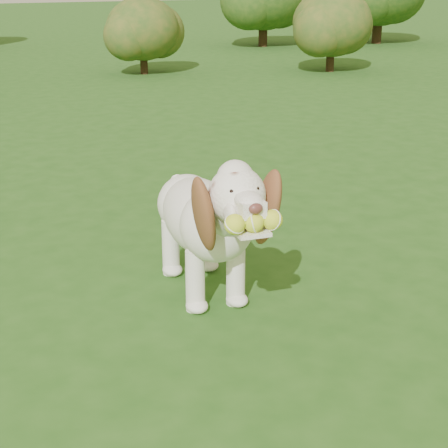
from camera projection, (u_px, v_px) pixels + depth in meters
name	position (u px, v px, depth m)	size (l,w,h in m)	color
ground	(201.00, 285.00, 3.88)	(80.00, 80.00, 0.00)	#214E16
dog	(207.00, 216.00, 3.60)	(0.57, 1.34, 0.87)	white
shrub_c	(143.00, 29.00, 11.73)	(1.26, 1.26, 1.30)	#382314
shrub_d	(332.00, 23.00, 12.02)	(1.39, 1.39, 1.44)	#382314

